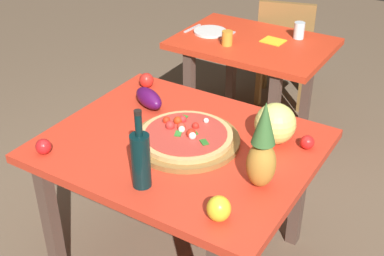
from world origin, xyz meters
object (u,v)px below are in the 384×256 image
melon (275,124)px  dining_chair (285,46)px  wine_bottle (141,159)px  tomato_near_board (307,142)px  bell_pepper (219,209)px  display_table (181,158)px  tomato_by_bottle (146,80)px  pizza_board (186,140)px  drinking_glass_juice (227,38)px  knife_utensil (229,36)px  background_table (252,57)px  dinner_plate (210,32)px  tomato_at_corner (43,146)px  pineapple_left (262,150)px  pizza (186,134)px  napkin_folded (273,41)px  drinking_glass_water (299,30)px  eggplant (149,98)px  fork_utensil (192,28)px

melon → dining_chair: bearing=110.4°
wine_bottle → tomato_near_board: 0.75m
bell_pepper → display_table: bearing=137.6°
display_table → tomato_by_bottle: size_ratio=15.00×
display_table → pizza_board: pizza_board is taller
display_table → bell_pepper: (0.39, -0.36, 0.13)m
bell_pepper → drinking_glass_juice: 1.65m
drinking_glass_juice → knife_utensil: drinking_glass_juice is taller
wine_bottle → knife_utensil: bearing=106.3°
background_table → dinner_plate: (-0.31, -0.02, 0.12)m
pizza_board → melon: size_ratio=2.61×
display_table → knife_utensil: (-0.42, 1.24, 0.09)m
tomato_at_corner → background_table: bearing=83.2°
tomato_near_board → tomato_by_bottle: tomato_by_bottle is taller
dining_chair → wine_bottle: size_ratio=2.55×
pineapple_left → tomato_near_board: size_ratio=5.93×
background_table → pizza: (0.27, -1.25, 0.15)m
pizza_board → napkin_folded: 1.32m
pineapple_left → drinking_glass_juice: bearing=123.3°
pizza → drinking_glass_water: size_ratio=3.88×
drinking_glass_water → knife_utensil: drinking_glass_water is taller
pizza → tomato_by_bottle: size_ratio=5.32×
tomato_by_bottle → drinking_glass_juice: drinking_glass_juice is taller
melon → tomato_by_bottle: 0.81m
tomato_at_corner → drinking_glass_water: 1.89m
bell_pepper → background_table: bearing=111.7°
eggplant → display_table: bearing=-32.0°
pizza → pineapple_left: (0.41, -0.11, 0.12)m
display_table → tomato_near_board: tomato_near_board is taller
tomato_at_corner → napkin_folded: tomato_at_corner is taller
pineapple_left → pizza_board: bearing=165.3°
wine_bottle → drinking_glass_juice: size_ratio=3.64×
napkin_folded → dining_chair: bearing=102.4°
bell_pepper → tomato_by_bottle: (-0.84, 0.72, -0.01)m
background_table → pizza_board: size_ratio=2.06×
tomato_at_corner → knife_utensil: 1.62m
background_table → pizza: pizza is taller
dinner_plate → drinking_glass_juice: bearing=-33.7°
background_table → dinner_plate: bearing=-176.0°
background_table → dinner_plate: 0.33m
tomato_at_corner → fork_utensil: tomato_at_corner is taller
napkin_folded → melon: bearing=-66.0°
dining_chair → pizza: (0.27, -1.83, 0.28)m
pizza → tomato_at_corner: (-0.47, -0.39, -0.01)m
pineapple_left → dinner_plate: 1.68m
background_table → drinking_glass_juice: drinking_glass_juice is taller
drinking_glass_water → pizza_board: bearing=-88.2°
napkin_folded → wine_bottle: bearing=-83.8°
pineapple_left → tomato_near_board: (0.06, 0.34, -0.13)m
pizza → dinner_plate: bearing=115.3°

